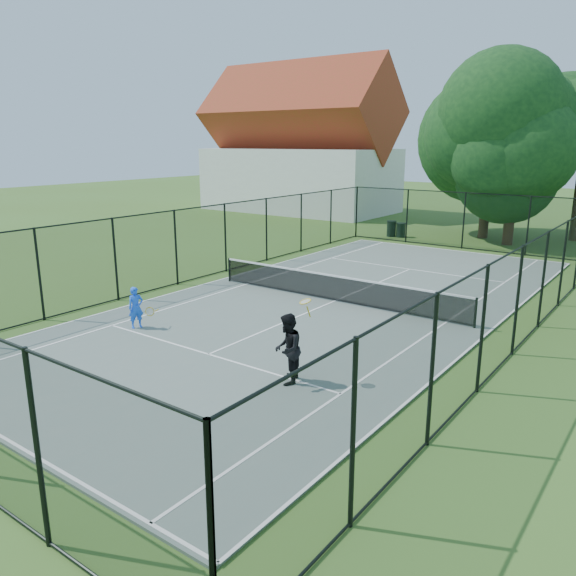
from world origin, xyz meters
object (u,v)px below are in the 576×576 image
Objects in this scene: player_blue at (136,308)px; player_black at (288,349)px; trash_bin_left at (391,229)px; tennis_net at (335,287)px; trash_bin_right at (401,230)px.

player_black is (6.10, -0.54, 0.21)m from player_blue.
tennis_net is at bearing -71.41° from trash_bin_left.
tennis_net is 7.93× the size of player_blue.
trash_bin_left is 0.47× the size of player_black.
tennis_net is 15.15m from trash_bin_left.
trash_bin_right is 20.53m from player_blue.
player_black is at bearing -67.25° from tennis_net.
player_blue is 6.13m from player_black.
player_black is at bearing -71.55° from trash_bin_right.
trash_bin_right is (0.57, 0.09, -0.05)m from trash_bin_left.
player_black reaches higher than player_blue.
trash_bin_left is at bearing -170.59° from trash_bin_right.
trash_bin_right is at bearing 92.58° from player_blue.
tennis_net is 4.98× the size of player_black.
player_blue is (1.50, -20.41, 0.21)m from trash_bin_left.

